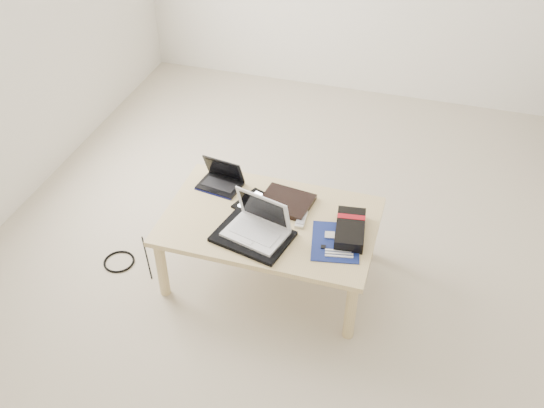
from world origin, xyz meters
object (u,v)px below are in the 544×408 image
(coffee_table, at_px, (270,226))
(netbook, at_px, (221,180))
(white_laptop, at_px, (258,225))
(gpu_box, at_px, (350,229))

(coffee_table, xyz_separation_m, netbook, (-0.34, 0.20, 0.08))
(netbook, xyz_separation_m, white_laptop, (0.32, -0.33, 0.03))
(coffee_table, relative_size, gpu_box, 3.67)
(gpu_box, bearing_deg, netbook, 165.74)
(coffee_table, relative_size, white_laptop, 3.25)
(white_laptop, bearing_deg, netbook, 134.19)
(netbook, bearing_deg, gpu_box, -14.26)
(coffee_table, height_order, netbook, netbook)
(netbook, height_order, white_laptop, white_laptop)
(coffee_table, distance_m, netbook, 0.41)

